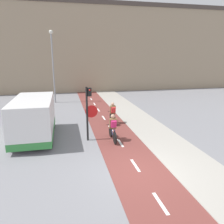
# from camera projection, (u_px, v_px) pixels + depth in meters

# --- Properties ---
(ground_plane) EXTENTS (120.00, 120.00, 0.00)m
(ground_plane) POSITION_uv_depth(u_px,v_px,m) (139.00, 172.00, 8.75)
(ground_plane) COLOR gray
(bike_lane) EXTENTS (2.38, 60.00, 0.02)m
(bike_lane) POSITION_uv_depth(u_px,v_px,m) (139.00, 171.00, 8.76)
(bike_lane) COLOR brown
(bike_lane) RESTS_ON ground_plane
(sidewalk_strip) EXTENTS (2.40, 60.00, 0.05)m
(sidewalk_strip) POSITION_uv_depth(u_px,v_px,m) (193.00, 165.00, 9.24)
(sidewalk_strip) COLOR #A8A399
(sidewalk_strip) RESTS_ON ground_plane
(building_row_background) EXTENTS (60.00, 5.20, 10.94)m
(building_row_background) POSITION_uv_depth(u_px,v_px,m) (83.00, 48.00, 28.92)
(building_row_background) COLOR gray
(building_row_background) RESTS_ON ground_plane
(traffic_light_pole) EXTENTS (0.67, 0.25, 2.95)m
(traffic_light_pole) POSITION_uv_depth(u_px,v_px,m) (89.00, 108.00, 11.60)
(traffic_light_pole) COLOR black
(traffic_light_pole) RESTS_ON ground_plane
(street_lamp_far) EXTENTS (0.36, 0.36, 6.83)m
(street_lamp_far) POSITION_uv_depth(u_px,v_px,m) (53.00, 60.00, 20.75)
(street_lamp_far) COLOR gray
(street_lamp_far) RESTS_ON ground_plane
(cyclist_near) EXTENTS (0.46, 1.73, 1.49)m
(cyclist_near) POSITION_uv_depth(u_px,v_px,m) (113.00, 128.00, 11.79)
(cyclist_near) COLOR black
(cyclist_near) RESTS_ON ground_plane
(cyclist_far) EXTENTS (0.46, 1.65, 1.46)m
(cyclist_far) POSITION_uv_depth(u_px,v_px,m) (113.00, 113.00, 14.89)
(cyclist_far) COLOR black
(cyclist_far) RESTS_ON ground_plane
(van) EXTENTS (2.04, 4.65, 2.26)m
(van) POSITION_uv_depth(u_px,v_px,m) (34.00, 119.00, 12.10)
(van) COLOR white
(van) RESTS_ON ground_plane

